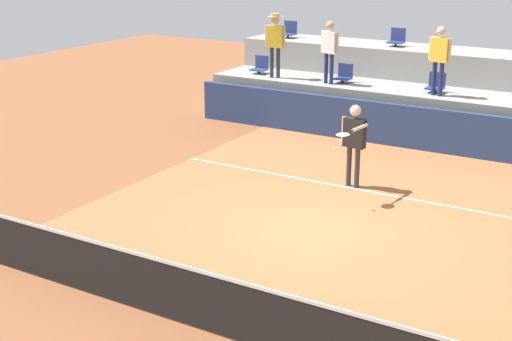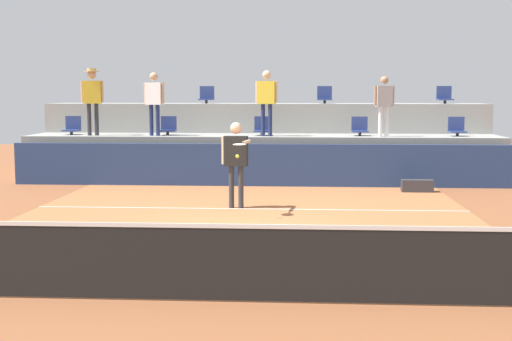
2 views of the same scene
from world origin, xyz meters
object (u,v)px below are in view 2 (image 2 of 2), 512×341
stadium_chair_upper_far_left (91,96)px  stadium_chair_upper_right (325,96)px  tennis_player (236,155)px  tennis_ball (237,156)px  stadium_chair_upper_left (207,96)px  stadium_chair_upper_far_right (445,96)px  equipment_bag (417,186)px  stadium_chair_lower_left (168,127)px  spectator_leaning_on_rail (154,98)px  stadium_chair_lower_far_right (457,128)px  stadium_chair_lower_right (360,128)px  spectator_with_hat (92,94)px  spectator_in_white (384,101)px  spectator_in_grey (267,96)px  stadium_chair_lower_far_left (72,127)px  stadium_chair_lower_center (262,127)px

stadium_chair_upper_far_left → stadium_chair_upper_right: 7.11m
tennis_player → tennis_ball: tennis_player is taller
stadium_chair_upper_left → stadium_chair_upper_far_right: 7.09m
tennis_ball → equipment_bag: (4.07, 3.97, -1.07)m
stadium_chair_lower_left → spectator_leaning_on_rail: (-0.30, -0.38, 0.82)m
stadium_chair_upper_right → spectator_leaning_on_rail: (-4.70, -2.18, -0.03)m
tennis_ball → stadium_chair_upper_far_right: bearing=55.1°
stadium_chair_lower_left → tennis_player: size_ratio=0.29×
stadium_chair_upper_far_right → tennis_player: stadium_chair_upper_far_right is taller
stadium_chair_lower_left → stadium_chair_lower_far_right: 7.92m
stadium_chair_lower_right → spectator_with_hat: size_ratio=0.28×
stadium_chair_lower_left → spectator_in_white: bearing=-3.7°
spectator_in_white → stadium_chair_upper_far_left: bearing=165.8°
spectator_in_grey → equipment_bag: bearing=-23.8°
stadium_chair_lower_far_left → stadium_chair_upper_left: size_ratio=1.00×
stadium_chair_lower_right → tennis_player: tennis_player is taller
stadium_chair_lower_left → stadium_chair_lower_far_right: size_ratio=1.00×
stadium_chair_lower_center → stadium_chair_upper_far_left: size_ratio=1.00×
stadium_chair_lower_far_right → equipment_bag: size_ratio=0.68×
spectator_in_grey → spectator_in_white: bearing=0.0°
stadium_chair_lower_left → spectator_leaning_on_rail: 0.96m
spectator_in_grey → stadium_chair_lower_left: bearing=172.1°
stadium_chair_lower_left → stadium_chair_lower_center: bearing=0.0°
equipment_bag → stadium_chair_upper_far_right: bearing=70.2°
spectator_leaning_on_rail → tennis_ball: bearing=-63.8°
spectator_in_white → equipment_bag: size_ratio=2.12×
stadium_chair_upper_far_right → spectator_in_white: size_ratio=0.32×
tennis_player → spectator_leaning_on_rail: 5.22m
stadium_chair_upper_left → spectator_in_grey: bearing=-48.7°
stadium_chair_lower_left → tennis_player: (2.34, -4.74, -0.35)m
stadium_chair_upper_right → spectator_leaning_on_rail: spectator_leaning_on_rail is taller
stadium_chair_upper_far_right → tennis_player: size_ratio=0.29×
stadium_chair_upper_far_left → tennis_ball: size_ratio=7.65×
stadium_chair_upper_left → spectator_with_hat: spectator_with_hat is taller
stadium_chair_lower_far_left → stadium_chair_upper_right: 7.39m
stadium_chair_lower_right → tennis_player: 5.60m
stadium_chair_upper_left → stadium_chair_upper_right: size_ratio=1.00×
stadium_chair_lower_far_right → stadium_chair_upper_right: size_ratio=1.00×
equipment_bag → stadium_chair_upper_right: bearing=119.1°
stadium_chair_lower_left → spectator_in_white: (5.90, -0.38, 0.74)m
stadium_chair_upper_far_left → equipment_bag: 10.26m
stadium_chair_upper_far_left → stadium_chair_upper_far_right: (10.65, 0.00, 0.00)m
stadium_chair_lower_far_left → spectator_in_white: size_ratio=0.32×
stadium_chair_lower_far_left → stadium_chair_upper_far_left: (0.01, 1.80, 0.85)m
spectator_with_hat → tennis_ball: bearing=-51.5°
stadium_chair_upper_far_left → stadium_chair_upper_right: bearing=0.0°
spectator_with_hat → spectator_leaning_on_rail: 1.71m
spectator_with_hat → stadium_chair_lower_far_right: bearing=2.2°
stadium_chair_lower_center → stadium_chair_lower_far_right: (5.29, 0.00, 0.00)m
spectator_in_grey → spectator_in_white: (3.13, 0.00, -0.11)m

